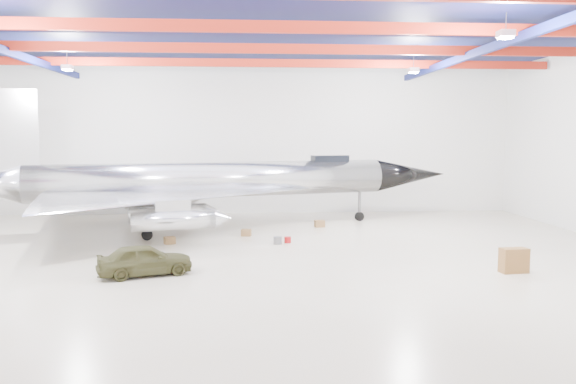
{
  "coord_description": "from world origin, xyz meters",
  "views": [
    {
      "loc": [
        0.26,
        -27.13,
        5.89
      ],
      "look_at": [
        2.28,
        2.0,
        2.9
      ],
      "focal_mm": 35.0,
      "sensor_mm": 36.0,
      "label": 1
    }
  ],
  "objects": [
    {
      "name": "floor",
      "position": [
        0.0,
        0.0,
        0.0
      ],
      "size": [
        40.0,
        40.0,
        0.0
      ],
      "primitive_type": "plane",
      "color": "#C1B499",
      "rests_on": "ground"
    },
    {
      "name": "wall_back",
      "position": [
        0.0,
        15.0,
        5.5
      ],
      "size": [
        40.0,
        0.0,
        40.0
      ],
      "primitive_type": "plane",
      "rotation": [
        1.57,
        0.0,
        0.0
      ],
      "color": "silver",
      "rests_on": "floor"
    },
    {
      "name": "ceiling",
      "position": [
        0.0,
        0.0,
        11.0
      ],
      "size": [
        40.0,
        40.0,
        0.0
      ],
      "primitive_type": "plane",
      "rotation": [
        3.14,
        0.0,
        0.0
      ],
      "color": "#0A0F38",
      "rests_on": "wall_back"
    },
    {
      "name": "ceiling_structure",
      "position": [
        0.0,
        0.0,
        10.32
      ],
      "size": [
        39.5,
        29.5,
        1.08
      ],
      "color": "maroon",
      "rests_on": "ceiling"
    },
    {
      "name": "jet_aircraft",
      "position": [
        -1.93,
        8.06,
        2.77
      ],
      "size": [
        30.51,
        21.4,
        8.44
      ],
      "rotation": [
        0.0,
        0.0,
        0.24
      ],
      "color": "silver",
      "rests_on": "floor"
    },
    {
      "name": "jeep",
      "position": [
        -4.15,
        -3.64,
        0.67
      ],
      "size": [
        4.2,
        2.75,
        1.33
      ],
      "primitive_type": "imported",
      "rotation": [
        0.0,
        0.0,
        1.9
      ],
      "color": "#3B3A1D",
      "rests_on": "floor"
    },
    {
      "name": "desk",
      "position": [
        11.54,
        -4.28,
        0.53
      ],
      "size": [
        1.21,
        0.7,
        1.06
      ],
      "primitive_type": "cube",
      "rotation": [
        0.0,
        0.0,
        0.11
      ],
      "color": "brown",
      "rests_on": "floor"
    },
    {
      "name": "crate_ply",
      "position": [
        -4.07,
        3.17,
        0.19
      ],
      "size": [
        0.69,
        0.64,
        0.39
      ],
      "primitive_type": "cube",
      "rotation": [
        0.0,
        0.0,
        0.43
      ],
      "color": "olive",
      "rests_on": "floor"
    },
    {
      "name": "toolbox_red",
      "position": [
        -4.22,
        9.66,
        0.18
      ],
      "size": [
        0.61,
        0.55,
        0.35
      ],
      "primitive_type": "cube",
      "rotation": [
        0.0,
        0.0,
        -0.35
      ],
      "color": "#9E0F12",
      "rests_on": "floor"
    },
    {
      "name": "engine_drum",
      "position": [
        1.76,
        2.67,
        0.2
      ],
      "size": [
        0.57,
        0.57,
        0.41
      ],
      "primitive_type": "cylinder",
      "rotation": [
        0.0,
        0.0,
        0.32
      ],
      "color": "#59595B",
      "rests_on": "floor"
    },
    {
      "name": "parts_bin",
      "position": [
        4.74,
        8.16,
        0.22
      ],
      "size": [
        0.68,
        0.58,
        0.43
      ],
      "primitive_type": "cube",
      "rotation": [
        0.0,
        0.0,
        0.14
      ],
      "color": "olive",
      "rests_on": "floor"
    },
    {
      "name": "crate_small",
      "position": [
        -4.48,
        8.92,
        0.14
      ],
      "size": [
        0.44,
        0.37,
        0.28
      ],
      "primitive_type": "cube",
      "rotation": [
        0.0,
        0.0,
        0.13
      ],
      "color": "#59595B",
      "rests_on": "floor"
    },
    {
      "name": "tool_chest",
      "position": [
        2.33,
        3.01,
        0.17
      ],
      "size": [
        0.39,
        0.39,
        0.33
      ],
      "primitive_type": "cylinder",
      "rotation": [
        0.0,
        0.0,
        -0.06
      ],
      "color": "#9E0F12",
      "rests_on": "floor"
    },
    {
      "name": "oil_barrel",
      "position": [
        0.05,
        5.29,
        0.19
      ],
      "size": [
        0.63,
        0.54,
        0.39
      ],
      "primitive_type": "cube",
      "rotation": [
        0.0,
        0.0,
        -0.19
      ],
      "color": "olive",
      "rests_on": "floor"
    }
  ]
}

